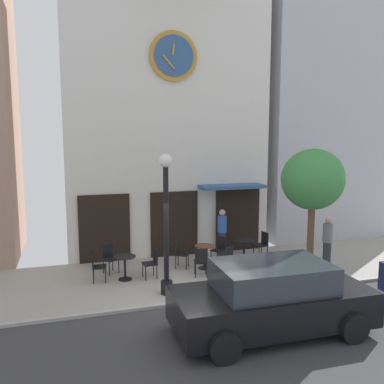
{
  "coord_description": "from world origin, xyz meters",
  "views": [
    {
      "loc": [
        -3.27,
        -9.5,
        4.24
      ],
      "look_at": [
        0.35,
        2.16,
        2.57
      ],
      "focal_mm": 38.38,
      "sensor_mm": 36.0,
      "label": 1
    }
  ],
  "objects_px": {
    "cafe_chair_near_tree": "(152,261)",
    "cafe_chair_right_end": "(201,260)",
    "cafe_chair_under_awning": "(180,252)",
    "cafe_table_rightmost": "(204,253)",
    "street_tree": "(313,180)",
    "pedestrian_grey": "(327,242)",
    "parked_car_black": "(272,298)",
    "cafe_chair_facing_street": "(262,243)",
    "cafe_chair_corner": "(220,247)",
    "cafe_chair_near_lamp": "(96,264)",
    "cafe_chair_by_entrance": "(226,258)",
    "street_lamp": "(166,224)",
    "cafe_table_center": "(125,264)",
    "cafe_table_center_right": "(244,246)",
    "cafe_chair_outer": "(109,256)",
    "pedestrian_blue": "(222,232)"
  },
  "relations": [
    {
      "from": "cafe_chair_near_tree",
      "to": "cafe_chair_right_end",
      "type": "bearing_deg",
      "value": -13.81
    },
    {
      "from": "cafe_chair_under_awning",
      "to": "cafe_table_rightmost",
      "type": "bearing_deg",
      "value": -24.69
    },
    {
      "from": "street_tree",
      "to": "pedestrian_grey",
      "type": "xyz_separation_m",
      "value": [
        1.19,
        0.84,
        -2.11
      ]
    },
    {
      "from": "street_tree",
      "to": "cafe_chair_right_end",
      "type": "relative_size",
      "value": 4.32
    },
    {
      "from": "parked_car_black",
      "to": "cafe_chair_facing_street",
      "type": "bearing_deg",
      "value": 65.07
    },
    {
      "from": "cafe_chair_corner",
      "to": "cafe_chair_near_lamp",
      "type": "distance_m",
      "value": 4.15
    },
    {
      "from": "street_tree",
      "to": "cafe_chair_by_entrance",
      "type": "height_order",
      "value": "street_tree"
    },
    {
      "from": "street_lamp",
      "to": "cafe_chair_by_entrance",
      "type": "height_order",
      "value": "street_lamp"
    },
    {
      "from": "street_lamp",
      "to": "cafe_chair_corner",
      "type": "relative_size",
      "value": 4.21
    },
    {
      "from": "street_lamp",
      "to": "cafe_chair_facing_street",
      "type": "relative_size",
      "value": 4.21
    },
    {
      "from": "cafe_table_center",
      "to": "cafe_chair_facing_street",
      "type": "bearing_deg",
      "value": 9.72
    },
    {
      "from": "street_tree",
      "to": "cafe_chair_under_awning",
      "type": "height_order",
      "value": "street_tree"
    },
    {
      "from": "cafe_table_center_right",
      "to": "cafe_chair_outer",
      "type": "bearing_deg",
      "value": 178.33
    },
    {
      "from": "cafe_chair_near_tree",
      "to": "pedestrian_blue",
      "type": "distance_m",
      "value": 3.27
    },
    {
      "from": "cafe_chair_facing_street",
      "to": "cafe_chair_outer",
      "type": "bearing_deg",
      "value": -179.47
    },
    {
      "from": "cafe_chair_corner",
      "to": "street_tree",
      "type": "bearing_deg",
      "value": -50.14
    },
    {
      "from": "cafe_chair_by_entrance",
      "to": "cafe_chair_near_tree",
      "type": "bearing_deg",
      "value": 170.3
    },
    {
      "from": "street_lamp",
      "to": "pedestrian_blue",
      "type": "relative_size",
      "value": 2.27
    },
    {
      "from": "cafe_chair_right_end",
      "to": "pedestrian_blue",
      "type": "distance_m",
      "value": 2.41
    },
    {
      "from": "cafe_chair_near_lamp",
      "to": "parked_car_black",
      "type": "relative_size",
      "value": 0.21
    },
    {
      "from": "cafe_chair_under_awning",
      "to": "pedestrian_blue",
      "type": "xyz_separation_m",
      "value": [
        1.81,
        0.86,
        0.33
      ]
    },
    {
      "from": "cafe_chair_right_end",
      "to": "cafe_chair_under_awning",
      "type": "bearing_deg",
      "value": 109.8
    },
    {
      "from": "cafe_chair_near_tree",
      "to": "cafe_chair_near_lamp",
      "type": "bearing_deg",
      "value": 175.06
    },
    {
      "from": "street_lamp",
      "to": "cafe_table_center",
      "type": "bearing_deg",
      "value": 122.62
    },
    {
      "from": "cafe_chair_under_awning",
      "to": "cafe_chair_near_tree",
      "type": "bearing_deg",
      "value": -146.14
    },
    {
      "from": "cafe_table_center",
      "to": "cafe_chair_near_tree",
      "type": "xyz_separation_m",
      "value": [
        0.81,
        -0.08,
        0.04
      ]
    },
    {
      "from": "pedestrian_grey",
      "to": "parked_car_black",
      "type": "distance_m",
      "value": 5.15
    },
    {
      "from": "street_tree",
      "to": "cafe_chair_corner",
      "type": "relative_size",
      "value": 4.32
    },
    {
      "from": "cafe_chair_near_tree",
      "to": "cafe_table_center_right",
      "type": "bearing_deg",
      "value": 12.54
    },
    {
      "from": "cafe_chair_corner",
      "to": "cafe_chair_by_entrance",
      "type": "distance_m",
      "value": 1.19
    },
    {
      "from": "street_lamp",
      "to": "street_tree",
      "type": "bearing_deg",
      "value": -2.51
    },
    {
      "from": "pedestrian_grey",
      "to": "parked_car_black",
      "type": "height_order",
      "value": "pedestrian_grey"
    },
    {
      "from": "cafe_chair_facing_street",
      "to": "cafe_chair_near_lamp",
      "type": "distance_m",
      "value": 5.8
    },
    {
      "from": "street_lamp",
      "to": "cafe_chair_under_awning",
      "type": "relative_size",
      "value": 4.21
    },
    {
      "from": "cafe_chair_corner",
      "to": "parked_car_black",
      "type": "relative_size",
      "value": 0.21
    },
    {
      "from": "parked_car_black",
      "to": "cafe_chair_outer",
      "type": "bearing_deg",
      "value": 120.42
    },
    {
      "from": "cafe_chair_outer",
      "to": "pedestrian_blue",
      "type": "relative_size",
      "value": 0.54
    },
    {
      "from": "street_lamp",
      "to": "cafe_table_rightmost",
      "type": "bearing_deg",
      "value": 45.87
    },
    {
      "from": "cafe_chair_right_end",
      "to": "pedestrian_grey",
      "type": "height_order",
      "value": "pedestrian_grey"
    },
    {
      "from": "cafe_table_center",
      "to": "cafe_table_rightmost",
      "type": "distance_m",
      "value": 2.6
    },
    {
      "from": "pedestrian_blue",
      "to": "cafe_chair_by_entrance",
      "type": "bearing_deg",
      "value": -107.65
    },
    {
      "from": "cafe_table_center_right",
      "to": "cafe_chair_under_awning",
      "type": "distance_m",
      "value": 2.29
    },
    {
      "from": "cafe_chair_right_end",
      "to": "parked_car_black",
      "type": "bearing_deg",
      "value": -84.84
    },
    {
      "from": "cafe_table_center",
      "to": "cafe_chair_under_awning",
      "type": "bearing_deg",
      "value": 18.58
    },
    {
      "from": "pedestrian_grey",
      "to": "parked_car_black",
      "type": "bearing_deg",
      "value": -138.12
    },
    {
      "from": "cafe_table_center_right",
      "to": "pedestrian_blue",
      "type": "bearing_deg",
      "value": 120.42
    },
    {
      "from": "cafe_table_center_right",
      "to": "cafe_chair_near_lamp",
      "type": "height_order",
      "value": "cafe_chair_near_lamp"
    },
    {
      "from": "cafe_table_rightmost",
      "to": "cafe_table_center",
      "type": "bearing_deg",
      "value": -173.69
    },
    {
      "from": "cafe_chair_right_end",
      "to": "cafe_chair_by_entrance",
      "type": "relative_size",
      "value": 1.0
    },
    {
      "from": "cafe_table_center_right",
      "to": "pedestrian_blue",
      "type": "xyz_separation_m",
      "value": [
        -0.48,
        0.82,
        0.33
      ]
    }
  ]
}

